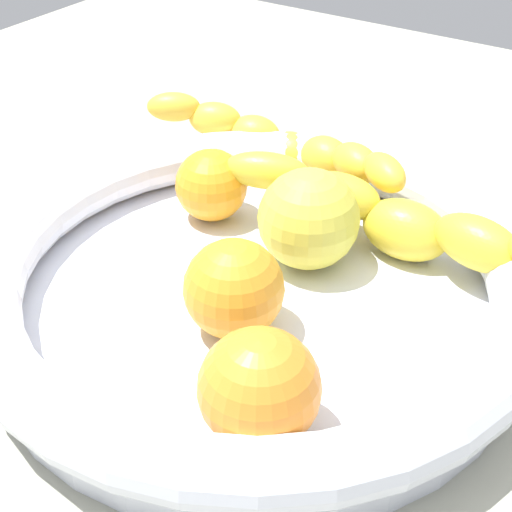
{
  "coord_description": "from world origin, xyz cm",
  "views": [
    {
      "loc": [
        22.26,
        -33.68,
        35.74
      ],
      "look_at": [
        0.0,
        0.0,
        7.97
      ],
      "focal_mm": 54.49,
      "sensor_mm": 36.0,
      "label": 1
    }
  ],
  "objects_px": {
    "banana_draped_right": "(402,221)",
    "orange_mid_right": "(234,289)",
    "banana_draped_left": "(285,145)",
    "orange_front": "(211,185)",
    "fruit_bowl": "(256,282)",
    "orange_mid_left": "(259,388)",
    "apple_yellow": "(309,219)"
  },
  "relations": [
    {
      "from": "banana_draped_left",
      "to": "banana_draped_right",
      "type": "bearing_deg",
      "value": -23.08
    },
    {
      "from": "fruit_bowl",
      "to": "banana_draped_left",
      "type": "xyz_separation_m",
      "value": [
        -0.07,
        0.14,
        0.02
      ]
    },
    {
      "from": "orange_front",
      "to": "apple_yellow",
      "type": "bearing_deg",
      "value": -7.75
    },
    {
      "from": "banana_draped_right",
      "to": "orange_mid_right",
      "type": "distance_m",
      "value": 0.13
    },
    {
      "from": "banana_draped_left",
      "to": "orange_front",
      "type": "relative_size",
      "value": 4.56
    },
    {
      "from": "banana_draped_right",
      "to": "orange_front",
      "type": "height_order",
      "value": "banana_draped_right"
    },
    {
      "from": "banana_draped_right",
      "to": "orange_mid_right",
      "type": "height_order",
      "value": "orange_mid_right"
    },
    {
      "from": "orange_front",
      "to": "banana_draped_left",
      "type": "bearing_deg",
      "value": 79.09
    },
    {
      "from": "banana_draped_left",
      "to": "orange_mid_right",
      "type": "relative_size",
      "value": 4.02
    },
    {
      "from": "orange_mid_left",
      "to": "orange_mid_right",
      "type": "height_order",
      "value": "orange_mid_left"
    },
    {
      "from": "orange_mid_left",
      "to": "apple_yellow",
      "type": "xyz_separation_m",
      "value": [
        -0.06,
        0.15,
        0.0
      ]
    },
    {
      "from": "banana_draped_right",
      "to": "apple_yellow",
      "type": "height_order",
      "value": "apple_yellow"
    },
    {
      "from": "orange_mid_left",
      "to": "orange_mid_right",
      "type": "relative_size",
      "value": 1.04
    },
    {
      "from": "banana_draped_right",
      "to": "orange_mid_left",
      "type": "relative_size",
      "value": 4.29
    },
    {
      "from": "banana_draped_right",
      "to": "orange_mid_right",
      "type": "bearing_deg",
      "value": -112.91
    },
    {
      "from": "fruit_bowl",
      "to": "banana_draped_left",
      "type": "distance_m",
      "value": 0.16
    },
    {
      "from": "orange_front",
      "to": "orange_mid_right",
      "type": "xyz_separation_m",
      "value": [
        0.09,
        -0.1,
        0.0
      ]
    },
    {
      "from": "fruit_bowl",
      "to": "orange_mid_left",
      "type": "height_order",
      "value": "orange_mid_left"
    },
    {
      "from": "fruit_bowl",
      "to": "orange_front",
      "type": "relative_size",
      "value": 6.81
    },
    {
      "from": "fruit_bowl",
      "to": "orange_mid_right",
      "type": "bearing_deg",
      "value": -77.14
    },
    {
      "from": "orange_front",
      "to": "apple_yellow",
      "type": "relative_size",
      "value": 0.78
    },
    {
      "from": "apple_yellow",
      "to": "orange_front",
      "type": "bearing_deg",
      "value": 172.25
    },
    {
      "from": "banana_draped_left",
      "to": "orange_front",
      "type": "bearing_deg",
      "value": -100.91
    },
    {
      "from": "orange_mid_left",
      "to": "fruit_bowl",
      "type": "bearing_deg",
      "value": 124.26
    },
    {
      "from": "fruit_bowl",
      "to": "apple_yellow",
      "type": "relative_size",
      "value": 5.31
    },
    {
      "from": "fruit_bowl",
      "to": "orange_front",
      "type": "distance_m",
      "value": 0.1
    },
    {
      "from": "orange_front",
      "to": "fruit_bowl",
      "type": "bearing_deg",
      "value": -37.76
    },
    {
      "from": "fruit_bowl",
      "to": "banana_draped_right",
      "type": "height_order",
      "value": "banana_draped_right"
    },
    {
      "from": "banana_draped_left",
      "to": "orange_mid_left",
      "type": "xyz_separation_m",
      "value": [
        0.13,
        -0.24,
        0.0
      ]
    },
    {
      "from": "banana_draped_left",
      "to": "apple_yellow",
      "type": "relative_size",
      "value": 3.56
    },
    {
      "from": "orange_front",
      "to": "apple_yellow",
      "type": "distance_m",
      "value": 0.09
    },
    {
      "from": "orange_mid_left",
      "to": "banana_draped_right",
      "type": "bearing_deg",
      "value": 92.2
    }
  ]
}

